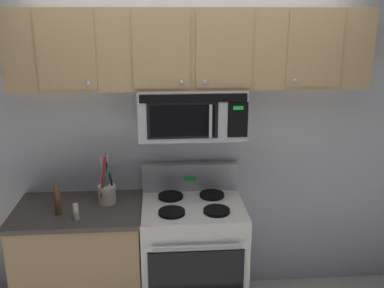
# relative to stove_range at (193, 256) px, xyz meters

# --- Properties ---
(back_wall) EXTENTS (5.20, 0.10, 2.70)m
(back_wall) POSITION_rel_stove_range_xyz_m (0.00, 0.37, 0.88)
(back_wall) COLOR silver
(back_wall) RESTS_ON ground_plane
(stove_range) EXTENTS (0.76, 0.69, 1.12)m
(stove_range) POSITION_rel_stove_range_xyz_m (0.00, 0.00, 0.00)
(stove_range) COLOR white
(stove_range) RESTS_ON ground_plane
(over_range_microwave) EXTENTS (0.76, 0.43, 0.35)m
(over_range_microwave) POSITION_rel_stove_range_xyz_m (-0.00, 0.12, 1.11)
(over_range_microwave) COLOR #B7BABF
(upper_cabinets) EXTENTS (2.50, 0.36, 0.55)m
(upper_cabinets) POSITION_rel_stove_range_xyz_m (-0.00, 0.15, 1.56)
(upper_cabinets) COLOR tan
(counter_segment) EXTENTS (0.93, 0.65, 0.90)m
(counter_segment) POSITION_rel_stove_range_xyz_m (-0.84, 0.01, -0.02)
(counter_segment) COLOR tan
(counter_segment) RESTS_ON ground_plane
(utensil_crock_cream) EXTENTS (0.13, 0.13, 0.38)m
(utensil_crock_cream) POSITION_rel_stove_range_xyz_m (-0.63, 0.08, 0.52)
(utensil_crock_cream) COLOR beige
(utensil_crock_cream) RESTS_ON counter_segment
(salt_shaker) EXTENTS (0.04, 0.04, 0.12)m
(salt_shaker) POSITION_rel_stove_range_xyz_m (-0.82, -0.18, 0.49)
(salt_shaker) COLOR white
(salt_shaker) RESTS_ON counter_segment
(pepper_mill) EXTENTS (0.05, 0.05, 0.22)m
(pepper_mill) POSITION_rel_stove_range_xyz_m (-0.96, -0.09, 0.54)
(pepper_mill) COLOR brown
(pepper_mill) RESTS_ON counter_segment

